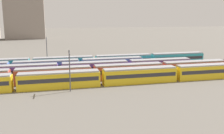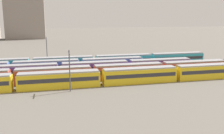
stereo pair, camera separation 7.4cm
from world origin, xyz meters
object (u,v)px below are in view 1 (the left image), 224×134
train_track_1 (162,69)px  train_track_3 (47,67)px  train_track_4 (94,61)px  catenary_pole_1 (47,51)px  train_track_2 (60,70)px  catenary_pole_0 (70,69)px  train_track_0 (140,75)px

train_track_1 → train_track_3: 31.92m
train_track_1 → train_track_3: same height
train_track_3 → train_track_4: (14.39, 5.20, 0.00)m
train_track_1 → train_track_4: 22.20m
train_track_4 → catenary_pole_1: (-14.31, 2.92, 3.41)m
train_track_1 → catenary_pole_1: size_ratio=11.79×
train_track_2 → catenary_pole_1: catenary_pole_1 is taller
train_track_1 → catenary_pole_1: (-30.10, 18.52, 3.41)m
train_track_3 → catenary_pole_0: 19.76m
train_track_1 → train_track_3: bearing=161.0°
train_track_1 → train_track_2: (-26.77, 5.20, 0.00)m
catenary_pole_0 → train_track_3: bearing=105.3°
catenary_pole_1 → catenary_pole_0: bearing=-79.3°
train_track_0 → train_track_2: 21.24m
catenary_pole_1 → train_track_3: bearing=-90.5°
train_track_1 → catenary_pole_1: bearing=148.4°
train_track_0 → train_track_4: same height
catenary_pole_0 → catenary_pole_1: (-5.07, 26.95, 0.35)m
train_track_2 → train_track_3: 6.22m
train_track_0 → train_track_1: bearing=32.2°
train_track_1 → train_track_0: bearing=-147.8°
train_track_2 → train_track_3: (-3.41, 5.20, -0.00)m
train_track_0 → catenary_pole_1: size_ratio=9.81×
train_track_4 → train_track_0: bearing=-70.1°
train_track_1 → train_track_4: (-15.79, 15.60, 0.00)m
train_track_4 → catenary_pole_1: size_ratio=7.83×
train_track_2 → train_track_4: (10.98, 10.40, 0.00)m
train_track_4 → train_track_2: bearing=-136.6°
train_track_3 → train_track_1: bearing=-19.0°
train_track_1 → catenary_pole_1: 35.51m
train_track_0 → train_track_4: 22.12m
catenary_pole_0 → train_track_1: bearing=18.6°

